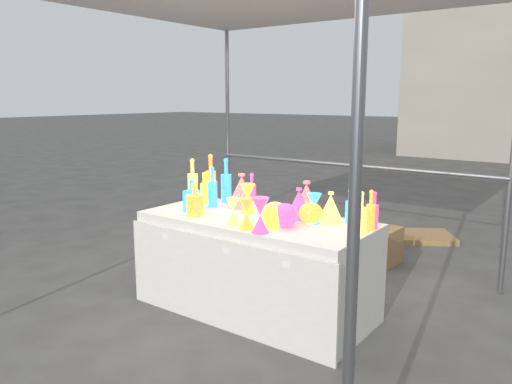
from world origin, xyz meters
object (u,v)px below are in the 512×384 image
Objects in this scene: display_table at (255,265)px; bottle_0 at (205,187)px; lampshade_0 at (242,191)px; globe_0 at (275,217)px; hourglass_0 at (247,213)px; cardboard_box_closed at (372,244)px; decanter_0 at (194,198)px.

bottle_0 is (-0.72, 0.23, 0.51)m from display_table.
globe_0 is at bearing -57.59° from lampshade_0.
globe_0 is at bearing 47.35° from hourglass_0.
cardboard_box_closed is 1.88m from bottle_0.
bottle_0 is at bearing -120.44° from cardboard_box_closed.
lampshade_0 is (0.41, 0.01, 0.01)m from bottle_0.
display_table is 6.95× the size of bottle_0.
decanter_0 is 0.42m from lampshade_0.
cardboard_box_closed is 2.08m from hourglass_0.
decanter_0 reaches higher than display_table.
bottle_0 is 1.49× the size of globe_0.
bottle_0 is at bearing 162.51° from display_table.
cardboard_box_closed is 1.93× the size of bottle_0.
cardboard_box_closed is at bearing 86.47° from hourglass_0.
decanter_0 reaches higher than globe_0.
lampshade_0 is (-0.31, 0.24, 0.52)m from display_table.
bottle_0 is at bearing 148.88° from hourglass_0.
hourglass_0 reaches higher than display_table.
bottle_0 is (-0.98, -1.45, 0.70)m from cardboard_box_closed.
cardboard_box_closed is at bearing 43.64° from lampshade_0.
hourglass_0 is at bearing -21.33° from decanter_0.
hourglass_0 is 0.70m from lampshade_0.
bottle_0 reaches higher than display_table.
decanter_0 is at bearing 179.93° from globe_0.
display_table is 0.54m from globe_0.
bottle_0 is 1.09× the size of decanter_0.
bottle_0 reaches higher than decanter_0.
decanter_0 is 1.37× the size of globe_0.
display_table is at bearing -17.49° from bottle_0.
bottle_0 is at bearing 156.56° from lampshade_0.
globe_0 is 0.70m from lampshade_0.
decanter_0 is 0.85× the size of lampshade_0.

